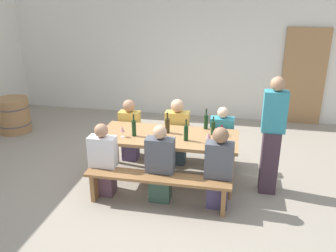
{
  "coord_description": "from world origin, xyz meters",
  "views": [
    {
      "loc": [
        0.99,
        -4.89,
        2.79
      ],
      "look_at": [
        0.0,
        0.0,
        0.9
      ],
      "focal_mm": 38.04,
      "sensor_mm": 36.0,
      "label": 1
    }
  ],
  "objects_px": {
    "seated_guest_far_1": "(177,133)",
    "tasting_table": "(168,140)",
    "bench_near": "(157,182)",
    "seated_guest_far_0": "(130,131)",
    "wooden_door": "(304,77)",
    "wine_glass_2": "(208,136)",
    "wine_bottle_0": "(206,122)",
    "wine_glass_4": "(222,127)",
    "wine_glass_3": "(161,129)",
    "wine_barrel": "(13,115)",
    "bench_far": "(176,140)",
    "wine_glass_0": "(102,130)",
    "wine_glass_1": "(122,129)",
    "standing_host": "(272,138)",
    "wine_bottle_1": "(186,133)",
    "seated_guest_far_2": "(221,140)",
    "wine_bottle_4": "(213,128)",
    "wine_bottle_2": "(167,125)",
    "seated_guest_near_1": "(160,166)",
    "seated_guest_near_2": "(219,170)",
    "seated_guest_near_0": "(103,162)",
    "wine_bottle_3": "(134,128)"
  },
  "relations": [
    {
      "from": "wine_bottle_0",
      "to": "wine_bottle_1",
      "type": "bearing_deg",
      "value": -114.08
    },
    {
      "from": "wine_bottle_0",
      "to": "seated_guest_far_2",
      "type": "height_order",
      "value": "wine_bottle_0"
    },
    {
      "from": "wine_bottle_0",
      "to": "seated_guest_far_0",
      "type": "distance_m",
      "value": 1.39
    },
    {
      "from": "wine_glass_3",
      "to": "seated_guest_far_1",
      "type": "xyz_separation_m",
      "value": [
        0.14,
        0.64,
        -0.31
      ]
    },
    {
      "from": "tasting_table",
      "to": "bench_far",
      "type": "bearing_deg",
      "value": 90.0
    },
    {
      "from": "seated_guest_far_0",
      "to": "wine_bottle_1",
      "type": "bearing_deg",
      "value": 55.81
    },
    {
      "from": "tasting_table",
      "to": "wine_bottle_4",
      "type": "xyz_separation_m",
      "value": [
        0.66,
        0.16,
        0.18
      ]
    },
    {
      "from": "seated_guest_far_1",
      "to": "tasting_table",
      "type": "bearing_deg",
      "value": -3.5
    },
    {
      "from": "seated_guest_near_1",
      "to": "seated_guest_near_2",
      "type": "xyz_separation_m",
      "value": [
        0.8,
        0.0,
        0.03
      ]
    },
    {
      "from": "wine_bottle_3",
      "to": "wine_glass_0",
      "type": "height_order",
      "value": "wine_bottle_3"
    },
    {
      "from": "wine_bottle_4",
      "to": "wine_glass_1",
      "type": "xyz_separation_m",
      "value": [
        -1.32,
        -0.35,
        0.01
      ]
    },
    {
      "from": "wine_bottle_0",
      "to": "wine_glass_4",
      "type": "height_order",
      "value": "wine_bottle_0"
    },
    {
      "from": "wine_glass_1",
      "to": "seated_guest_far_2",
      "type": "bearing_deg",
      "value": 28.8
    },
    {
      "from": "wooden_door",
      "to": "wine_bottle_1",
      "type": "relative_size",
      "value": 6.4
    },
    {
      "from": "bench_near",
      "to": "bench_far",
      "type": "relative_size",
      "value": 1.0
    },
    {
      "from": "wine_bottle_0",
      "to": "seated_guest_far_1",
      "type": "relative_size",
      "value": 0.29
    },
    {
      "from": "seated_guest_far_1",
      "to": "wine_barrel",
      "type": "relative_size",
      "value": 1.6
    },
    {
      "from": "wine_bottle_4",
      "to": "standing_host",
      "type": "relative_size",
      "value": 0.17
    },
    {
      "from": "wine_glass_1",
      "to": "wine_glass_4",
      "type": "height_order",
      "value": "wine_glass_1"
    },
    {
      "from": "wine_barrel",
      "to": "wine_glass_2",
      "type": "bearing_deg",
      "value": -20.41
    },
    {
      "from": "wine_bottle_4",
      "to": "seated_guest_far_2",
      "type": "xyz_separation_m",
      "value": [
        0.12,
        0.44,
        -0.36
      ]
    },
    {
      "from": "wine_bottle_2",
      "to": "seated_guest_near_0",
      "type": "height_order",
      "value": "seated_guest_near_0"
    },
    {
      "from": "wine_barrel",
      "to": "bench_far",
      "type": "bearing_deg",
      "value": -10.25
    },
    {
      "from": "wine_bottle_2",
      "to": "wine_glass_0",
      "type": "height_order",
      "value": "wine_bottle_2"
    },
    {
      "from": "wine_bottle_0",
      "to": "seated_guest_far_2",
      "type": "bearing_deg",
      "value": 40.3
    },
    {
      "from": "wine_bottle_1",
      "to": "standing_host",
      "type": "distance_m",
      "value": 1.22
    },
    {
      "from": "seated_guest_far_0",
      "to": "wine_barrel",
      "type": "relative_size",
      "value": 1.52
    },
    {
      "from": "seated_guest_near_1",
      "to": "standing_host",
      "type": "xyz_separation_m",
      "value": [
        1.5,
        0.55,
        0.32
      ]
    },
    {
      "from": "wine_glass_2",
      "to": "seated_guest_far_2",
      "type": "distance_m",
      "value": 0.87
    },
    {
      "from": "wine_bottle_3",
      "to": "seated_guest_far_2",
      "type": "relative_size",
      "value": 0.33
    },
    {
      "from": "wine_glass_3",
      "to": "seated_guest_far_0",
      "type": "bearing_deg",
      "value": 137.4
    },
    {
      "from": "wine_glass_0",
      "to": "wine_glass_1",
      "type": "distance_m",
      "value": 0.29
    },
    {
      "from": "seated_guest_far_1",
      "to": "bench_near",
      "type": "bearing_deg",
      "value": -1.56
    },
    {
      "from": "seated_guest_far_0",
      "to": "wine_bottle_0",
      "type": "bearing_deg",
      "value": 80.99
    },
    {
      "from": "wooden_door",
      "to": "wine_glass_2",
      "type": "distance_m",
      "value": 3.73
    },
    {
      "from": "bench_near",
      "to": "seated_guest_far_0",
      "type": "distance_m",
      "value": 1.57
    },
    {
      "from": "seated_guest_near_2",
      "to": "seated_guest_far_0",
      "type": "bearing_deg",
      "value": 53.43
    },
    {
      "from": "wine_bottle_2",
      "to": "wooden_door",
      "type": "bearing_deg",
      "value": 51.48
    },
    {
      "from": "seated_guest_far_1",
      "to": "standing_host",
      "type": "relative_size",
      "value": 0.66
    },
    {
      "from": "wine_bottle_3",
      "to": "wine_glass_3",
      "type": "height_order",
      "value": "wine_bottle_3"
    },
    {
      "from": "wine_glass_3",
      "to": "wooden_door",
      "type": "bearing_deg",
      "value": 51.97
    },
    {
      "from": "wine_glass_0",
      "to": "wine_glass_4",
      "type": "height_order",
      "value": "wine_glass_0"
    },
    {
      "from": "wine_glass_2",
      "to": "seated_guest_far_0",
      "type": "bearing_deg",
      "value": 151.46
    },
    {
      "from": "seated_guest_near_0",
      "to": "seated_guest_near_1",
      "type": "xyz_separation_m",
      "value": [
        0.83,
        0.0,
        0.02
      ]
    },
    {
      "from": "wine_glass_1",
      "to": "standing_host",
      "type": "height_order",
      "value": "standing_host"
    },
    {
      "from": "wine_glass_1",
      "to": "wine_barrel",
      "type": "distance_m",
      "value": 3.39
    },
    {
      "from": "wine_bottle_3",
      "to": "wine_bottle_4",
      "type": "bearing_deg",
      "value": 13.86
    },
    {
      "from": "wine_glass_0",
      "to": "seated_guest_far_1",
      "type": "distance_m",
      "value": 1.35
    },
    {
      "from": "seated_guest_near_1",
      "to": "bench_near",
      "type": "bearing_deg",
      "value": 176.49
    },
    {
      "from": "wine_glass_0",
      "to": "wine_glass_3",
      "type": "relative_size",
      "value": 1.1
    }
  ]
}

